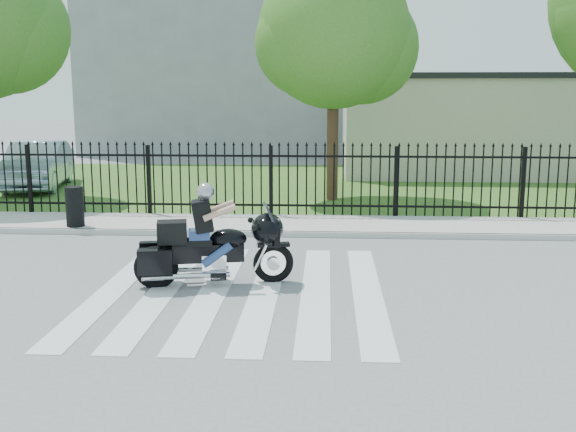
{
  "coord_description": "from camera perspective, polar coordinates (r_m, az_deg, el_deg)",
  "views": [
    {
      "loc": [
        1.35,
        -10.12,
        3.1
      ],
      "look_at": [
        0.7,
        1.1,
        1.0
      ],
      "focal_mm": 42.0,
      "sensor_mm": 36.0,
      "label": 1
    }
  ],
  "objects": [
    {
      "name": "iron_fence",
      "position": [
        16.33,
        -1.45,
        2.84
      ],
      "size": [
        26.0,
        0.04,
        1.8
      ],
      "color": "black",
      "rests_on": "ground"
    },
    {
      "name": "parked_car",
      "position": [
        22.89,
        -20.46,
        4.04
      ],
      "size": [
        2.41,
        4.69,
        1.47
      ],
      "primitive_type": "imported",
      "rotation": [
        0.0,
        0.0,
        0.2
      ],
      "color": "#9BB0C3",
      "rests_on": "grass_strip"
    },
    {
      "name": "curb",
      "position": [
        14.51,
        -2.09,
        -1.52
      ],
      "size": [
        40.0,
        0.12,
        0.12
      ],
      "primitive_type": "cube",
      "color": "#ADAAA3",
      "rests_on": "ground"
    },
    {
      "name": "tree_mid",
      "position": [
        19.19,
        3.9,
        15.23
      ],
      "size": [
        4.2,
        4.2,
        6.78
      ],
      "color": "#382316",
      "rests_on": "ground"
    },
    {
      "name": "motorcycle_rider",
      "position": [
        10.86,
        -6.62,
        -2.26
      ],
      "size": [
        2.55,
        1.19,
        1.7
      ],
      "rotation": [
        0.0,
        0.0,
        0.21
      ],
      "color": "black",
      "rests_on": "ground"
    },
    {
      "name": "grass_strip",
      "position": [
        22.38,
        -0.16,
        2.64
      ],
      "size": [
        40.0,
        12.0,
        0.02
      ],
      "primitive_type": "cube",
      "color": "#385F20",
      "rests_on": "ground"
    },
    {
      "name": "crosswalk",
      "position": [
        10.67,
        -4.12,
        -6.3
      ],
      "size": [
        5.0,
        5.5,
        0.01
      ],
      "primitive_type": null,
      "color": "silver",
      "rests_on": "ground"
    },
    {
      "name": "litter_bin",
      "position": [
        15.67,
        -17.61,
        0.77
      ],
      "size": [
        0.45,
        0.45,
        0.89
      ],
      "primitive_type": "cylinder",
      "rotation": [
        0.0,
        0.0,
        0.15
      ],
      "color": "black",
      "rests_on": "sidewalk"
    },
    {
      "name": "sidewalk",
      "position": [
        15.48,
        -1.74,
        -0.75
      ],
      "size": [
        40.0,
        2.0,
        0.12
      ],
      "primitive_type": "cube",
      "color": "#ADAAA3",
      "rests_on": "ground"
    },
    {
      "name": "building_low_roof",
      "position": [
        26.73,
        15.85,
        11.25
      ],
      "size": [
        10.2,
        6.2,
        0.2
      ],
      "primitive_type": "cube",
      "color": "black",
      "rests_on": "building_low"
    },
    {
      "name": "building_tall",
      "position": [
        36.5,
        -3.65,
        15.11
      ],
      "size": [
        15.0,
        10.0,
        12.0
      ],
      "primitive_type": "cube",
      "color": "#93959B",
      "rests_on": "ground"
    },
    {
      "name": "building_low",
      "position": [
        26.76,
        15.65,
        7.3
      ],
      "size": [
        10.0,
        6.0,
        3.5
      ],
      "primitive_type": "cube",
      "color": "beige",
      "rests_on": "ground"
    },
    {
      "name": "ground",
      "position": [
        10.67,
        -4.12,
        -6.33
      ],
      "size": [
        120.0,
        120.0,
        0.0
      ],
      "primitive_type": "plane",
      "color": "slate",
      "rests_on": "ground"
    }
  ]
}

